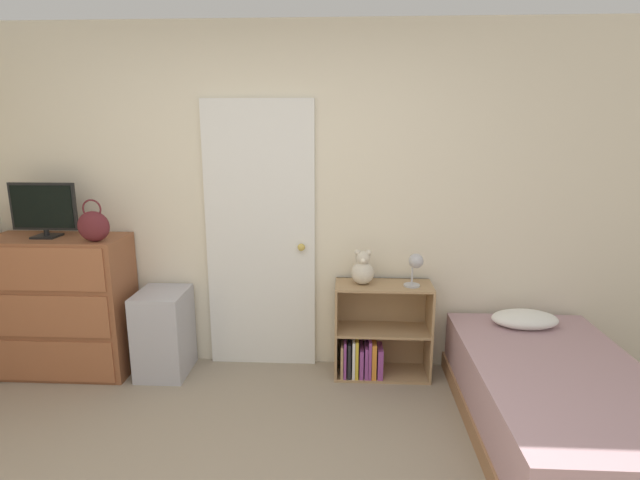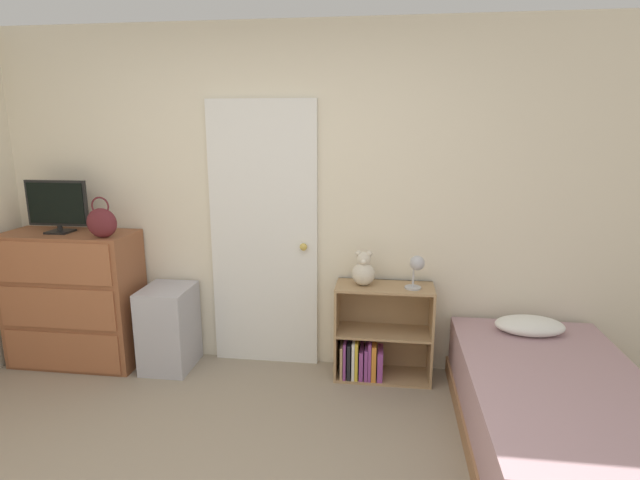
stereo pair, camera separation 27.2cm
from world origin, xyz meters
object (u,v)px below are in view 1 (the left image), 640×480
(teddy_bear, at_px, (363,269))
(desk_lamp, at_px, (415,264))
(tv, at_px, (43,209))
(dresser, at_px, (63,306))
(bookshelf, at_px, (374,339))
(storage_bin, at_px, (164,333))
(handbag, at_px, (94,226))
(bed, at_px, (558,403))

(teddy_bear, bearing_deg, desk_lamp, -6.77)
(desk_lamp, bearing_deg, tv, -179.60)
(dresser, distance_m, bookshelf, 2.33)
(dresser, distance_m, storage_bin, 0.78)
(dresser, height_order, handbag, handbag)
(storage_bin, bearing_deg, bed, -14.62)
(storage_bin, bearing_deg, teddy_bear, 2.18)
(tv, bearing_deg, handbag, -15.94)
(storage_bin, bearing_deg, desk_lamp, 0.38)
(handbag, height_order, bookshelf, handbag)
(teddy_bear, distance_m, bed, 1.48)
(teddy_bear, bearing_deg, dresser, -178.36)
(handbag, height_order, bed, handbag)
(tv, distance_m, desk_lamp, 2.68)
(tv, bearing_deg, storage_bin, 0.43)
(bookshelf, bearing_deg, desk_lamp, -9.99)
(desk_lamp, height_order, bed, desk_lamp)
(bed, bearing_deg, tv, 168.82)
(bookshelf, distance_m, teddy_bear, 0.55)
(dresser, relative_size, teddy_bear, 4.08)
(handbag, xyz_separation_m, desk_lamp, (2.23, 0.14, -0.28))
(teddy_bear, bearing_deg, handbag, -174.45)
(tv, height_order, bookshelf, tv)
(bookshelf, height_order, bed, bookshelf)
(dresser, relative_size, tv, 2.18)
(teddy_bear, bearing_deg, bookshelf, 2.63)
(teddy_bear, relative_size, desk_lamp, 1.05)
(bookshelf, bearing_deg, handbag, -174.59)
(tv, bearing_deg, teddy_bear, 1.56)
(dresser, distance_m, desk_lamp, 2.62)
(handbag, bearing_deg, teddy_bear, 5.55)
(storage_bin, distance_m, desk_lamp, 1.92)
(bed, bearing_deg, teddy_bear, 147.09)
(bed, bearing_deg, dresser, 168.66)
(tv, xyz_separation_m, teddy_bear, (2.28, 0.06, -0.43))
(handbag, bearing_deg, tv, 164.06)
(dresser, xyz_separation_m, teddy_bear, (2.23, 0.06, 0.30))
(teddy_bear, bearing_deg, bed, -32.91)
(bookshelf, relative_size, teddy_bear, 2.77)
(tv, distance_m, bed, 3.63)
(desk_lamp, bearing_deg, dresser, -179.56)
(tv, height_order, bed, tv)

